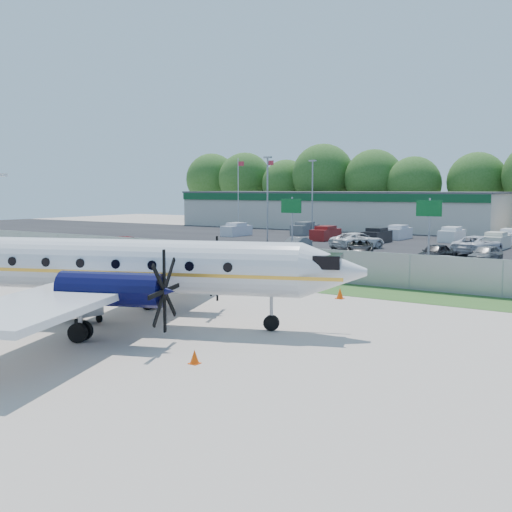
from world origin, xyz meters
The scene contains 25 objects.
ground centered at (0.00, 0.00, 0.00)m, with size 170.00×170.00×0.00m, color #B8A99B.
grass_verge centered at (0.00, 12.00, 0.01)m, with size 170.00×4.00×0.02m, color #2D561E.
access_road centered at (0.00, 19.00, 0.01)m, with size 170.00×8.00×0.02m, color black.
parking_lot centered at (0.00, 40.00, 0.01)m, with size 170.00×32.00×0.02m, color black.
perimeter_fence centered at (0.00, 14.00, 1.00)m, with size 120.00×0.06×1.99m.
building_west centered at (-24.00, 61.98, 2.63)m, with size 46.40×12.40×5.24m.
sign_left centered at (-8.00, 22.91, 3.61)m, with size 1.80×0.26×5.00m.
sign_mid centered at (3.00, 22.91, 3.61)m, with size 1.80×0.26×5.00m.
flagpole_west centered at (-35.92, 55.00, 5.64)m, with size 1.06×0.12×10.00m.
flagpole_east centered at (-30.92, 55.00, 5.64)m, with size 1.06×0.12×10.00m.
light_pole_nw centered at (-20.00, 38.00, 5.23)m, with size 0.90×0.35×9.09m.
light_pole_sw centered at (-20.00, 48.00, 5.23)m, with size 0.90×0.35×9.09m.
aircraft centered at (-1.76, -1.51, 2.47)m, with size 20.74×20.17×6.39m.
baggage_cart_far centered at (-3.40, -2.37, 0.47)m, with size 2.04×1.37×1.01m.
cone_nose centered at (4.77, -4.66, 0.22)m, with size 0.33×0.33×0.47m.
cone_starboard_wing centered at (3.13, 9.10, 0.26)m, with size 0.39×0.39×0.55m.
road_car_west centered at (-20.58, 17.58, 0.00)m, with size 2.85×6.18×1.72m, color maroon.
road_car_mid centered at (4.54, 20.29, 0.00)m, with size 1.91×4.70×1.36m, color silver.
parked_car_a centered at (-11.00, 28.70, 0.00)m, with size 1.41×4.03×1.33m, color #595B5E.
parked_car_b centered at (-5.03, 29.23, 0.00)m, with size 2.26×4.90×1.36m, color black.
parked_car_c centered at (1.78, 28.15, 0.00)m, with size 1.68×4.17×1.42m, color black.
parked_car_d centered at (5.21, 29.44, 0.00)m, with size 1.63×4.04×1.38m, color #595B5E.
parked_car_f centered at (-7.77, 34.66, 0.00)m, with size 2.59×5.62×1.56m, color silver.
parked_car_g centered at (2.99, 35.63, 0.00)m, with size 2.72×5.90×1.64m, color silver.
far_parking_rows centered at (0.00, 45.00, 0.00)m, with size 56.00×10.00×1.60m, color gray, non-canonical shape.
Camera 1 is at (17.72, -20.37, 5.64)m, focal length 45.00 mm.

